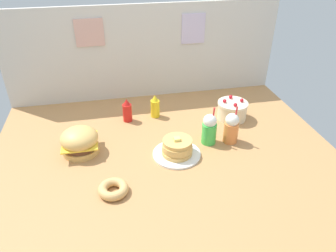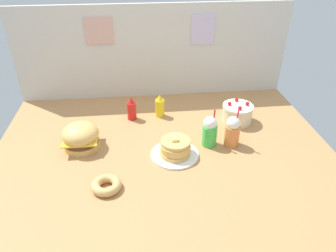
{
  "view_description": "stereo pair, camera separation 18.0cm",
  "coord_description": "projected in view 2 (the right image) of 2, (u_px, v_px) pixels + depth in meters",
  "views": [
    {
      "loc": [
        -0.35,
        -1.75,
        1.34
      ],
      "look_at": [
        0.04,
        0.12,
        0.15
      ],
      "focal_mm": 34.07,
      "sensor_mm": 36.0,
      "label": 1
    },
    {
      "loc": [
        -0.17,
        -1.78,
        1.34
      ],
      "look_at": [
        0.04,
        0.12,
        0.15
      ],
      "focal_mm": 34.07,
      "sensor_mm": 36.0,
      "label": 2
    }
  ],
  "objects": [
    {
      "name": "ground_plane",
      "position": [
        165.0,
        155.0,
        2.23
      ],
      "size": [
        2.4,
        1.9,
        0.02
      ],
      "primitive_type": "cube",
      "color": "#B27F4C"
    },
    {
      "name": "layer_cake",
      "position": [
        237.0,
        113.0,
        2.56
      ],
      "size": [
        0.24,
        0.24,
        0.18
      ],
      "color": "beige",
      "rests_on": "ground_plane"
    },
    {
      "name": "donut_pink_glaze",
      "position": [
        106.0,
        185.0,
        1.91
      ],
      "size": [
        0.18,
        0.18,
        0.05
      ],
      "color": "tan",
      "rests_on": "ground_plane"
    },
    {
      "name": "mustard_bottle",
      "position": [
        160.0,
        106.0,
        2.63
      ],
      "size": [
        0.07,
        0.07,
        0.2
      ],
      "color": "yellow",
      "rests_on": "ground_plane"
    },
    {
      "name": "back_wall",
      "position": [
        154.0,
        52.0,
        2.8
      ],
      "size": [
        2.4,
        0.04,
        0.83
      ],
      "color": "beige",
      "rests_on": "ground_plane"
    },
    {
      "name": "cream_soda_cup",
      "position": [
        210.0,
        131.0,
        2.26
      ],
      "size": [
        0.11,
        0.11,
        0.29
      ],
      "color": "green",
      "rests_on": "ground_plane"
    },
    {
      "name": "burger",
      "position": [
        81.0,
        137.0,
        2.25
      ],
      "size": [
        0.26,
        0.26,
        0.19
      ],
      "color": "#DBA859",
      "rests_on": "ground_plane"
    },
    {
      "name": "pancake_stack",
      "position": [
        175.0,
        149.0,
        2.18
      ],
      "size": [
        0.33,
        0.33,
        0.14
      ],
      "color": "white",
      "rests_on": "ground_plane"
    },
    {
      "name": "orange_float_cup",
      "position": [
        232.0,
        131.0,
        2.26
      ],
      "size": [
        0.11,
        0.11,
        0.29
      ],
      "color": "orange",
      "rests_on": "ground_plane"
    },
    {
      "name": "ketchup_bottle",
      "position": [
        132.0,
        109.0,
        2.59
      ],
      "size": [
        0.07,
        0.07,
        0.2
      ],
      "color": "red",
      "rests_on": "ground_plane"
    }
  ]
}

